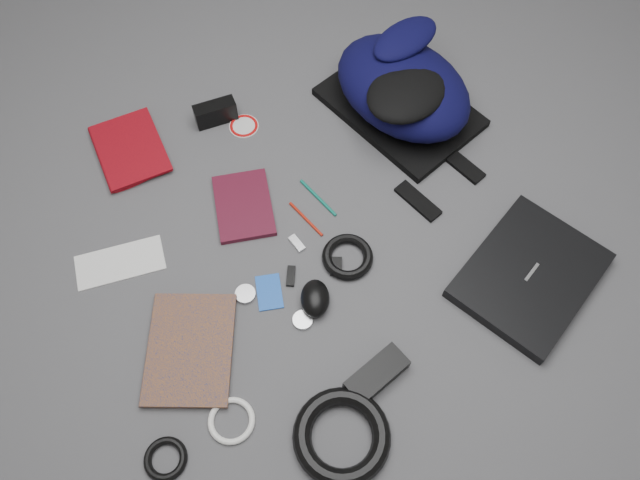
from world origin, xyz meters
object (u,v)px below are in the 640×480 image
object	(u,v)px
mouse	(315,298)
laptop	(530,275)
textbook_red	(99,161)
comic_book	(148,349)
compact_camera	(216,113)
dvd_case	(244,206)
power_brick	(377,375)
backpack	(403,87)

from	to	relation	value
mouse	laptop	bearing A→B (deg)	6.09
textbook_red	comic_book	size ratio (longest dim) A/B	0.86
comic_book	compact_camera	world-z (taller)	compact_camera
laptop	comic_book	world-z (taller)	laptop
dvd_case	compact_camera	xyz separation A→B (m)	(0.01, 0.29, 0.02)
comic_book	compact_camera	size ratio (longest dim) A/B	2.32
laptop	comic_book	distance (m)	0.90
power_brick	laptop	bearing A→B (deg)	-7.28
dvd_case	backpack	bearing A→B (deg)	26.20
mouse	backpack	bearing A→B (deg)	67.22
textbook_red	mouse	bearing A→B (deg)	-59.79
compact_camera	power_brick	xyz separation A→B (m)	(0.13, -0.82, -0.01)
textbook_red	power_brick	world-z (taller)	power_brick
mouse	compact_camera	bearing A→B (deg)	115.74
backpack	compact_camera	world-z (taller)	backpack
laptop	compact_camera	world-z (taller)	compact_camera
dvd_case	power_brick	bearing A→B (deg)	-65.36
laptop	textbook_red	world-z (taller)	laptop
mouse	dvd_case	bearing A→B (deg)	123.95
backpack	textbook_red	world-z (taller)	backpack
backpack	dvd_case	world-z (taller)	backpack
dvd_case	power_brick	distance (m)	0.54
backpack	compact_camera	bearing A→B (deg)	141.84
comic_book	mouse	world-z (taller)	mouse
textbook_red	compact_camera	world-z (taller)	compact_camera
dvd_case	compact_camera	distance (m)	0.30
textbook_red	comic_book	bearing A→B (deg)	-94.17
backpack	mouse	world-z (taller)	backpack
comic_book	mouse	xyz separation A→B (m)	(0.39, -0.02, 0.01)
textbook_red	dvd_case	distance (m)	0.41
mouse	textbook_red	bearing A→B (deg)	144.22
dvd_case	mouse	xyz separation A→B (m)	(0.08, -0.31, 0.02)
backpack	comic_book	bearing A→B (deg)	-173.43
dvd_case	power_brick	world-z (taller)	power_brick
backpack	laptop	distance (m)	0.59
laptop	dvd_case	world-z (taller)	laptop
compact_camera	power_brick	world-z (taller)	compact_camera
comic_book	power_brick	world-z (taller)	power_brick
compact_camera	mouse	xyz separation A→B (m)	(0.07, -0.60, -0.01)
comic_book	power_brick	size ratio (longest dim) A/B	1.81
backpack	comic_book	size ratio (longest dim) A/B	1.71
textbook_red	compact_camera	size ratio (longest dim) A/B	2.00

